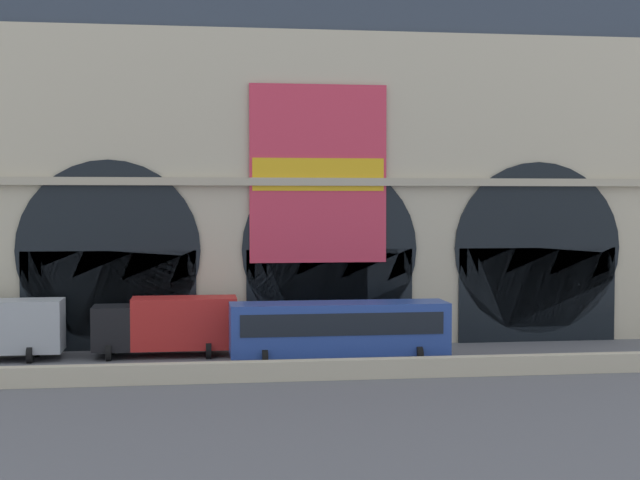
# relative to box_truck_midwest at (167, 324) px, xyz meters

# --- Properties ---
(ground_plane) EXTENTS (200.00, 200.00, 0.00)m
(ground_plane) POSITION_rel_box_truck_midwest_xyz_m (9.05, -2.55, -1.70)
(ground_plane) COLOR slate
(quay_parapet_wall) EXTENTS (90.00, 0.70, 0.91)m
(quay_parapet_wall) POSITION_rel_box_truck_midwest_xyz_m (9.05, -7.41, -1.25)
(quay_parapet_wall) COLOR beige
(quay_parapet_wall) RESTS_ON ground
(station_building) EXTENTS (51.49, 4.80, 22.58)m
(station_building) POSITION_rel_box_truck_midwest_xyz_m (9.09, 4.65, 9.21)
(station_building) COLOR beige
(station_building) RESTS_ON ground
(box_truck_midwest) EXTENTS (7.50, 2.91, 3.12)m
(box_truck_midwest) POSITION_rel_box_truck_midwest_xyz_m (0.00, 0.00, 0.00)
(box_truck_midwest) COLOR black
(box_truck_midwest) RESTS_ON ground
(bus_center) EXTENTS (11.00, 3.25, 3.10)m
(bus_center) POSITION_rel_box_truck_midwest_xyz_m (8.66, -3.42, 0.08)
(bus_center) COLOR #28479E
(bus_center) RESTS_ON ground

